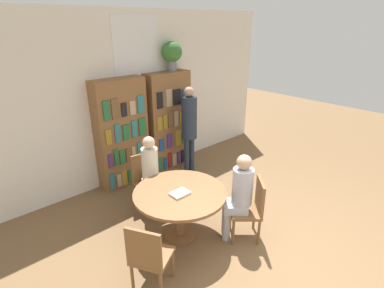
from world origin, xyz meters
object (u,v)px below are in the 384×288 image
(bookshelf_right, at_px, (168,122))
(seated_reader_left, at_px, (152,171))
(bookshelf_left, at_px, (122,134))
(reading_table, at_px, (180,199))
(seated_reader_right, at_px, (239,192))
(chair_far_side, at_px, (251,207))
(flower_vase, at_px, (172,53))
(chair_near_camera, at_px, (149,255))
(chair_left_side, at_px, (147,178))
(librarian_standing, at_px, (189,122))

(bookshelf_right, distance_m, seated_reader_left, 1.61)
(bookshelf_left, distance_m, reading_table, 1.90)
(reading_table, xyz_separation_m, seated_reader_right, (0.57, -0.53, 0.11))
(seated_reader_left, bearing_deg, bookshelf_left, -90.74)
(chair_far_side, height_order, seated_reader_right, seated_reader_right)
(flower_vase, height_order, seated_reader_left, flower_vase)
(chair_near_camera, relative_size, chair_left_side, 1.00)
(bookshelf_right, height_order, seated_reader_left, bookshelf_right)
(bookshelf_left, bearing_deg, chair_left_side, -97.48)
(flower_vase, bearing_deg, seated_reader_left, -140.43)
(reading_table, relative_size, chair_far_side, 1.41)
(flower_vase, distance_m, chair_far_side, 3.14)
(chair_near_camera, bearing_deg, flower_vase, 106.73)
(reading_table, distance_m, librarian_standing, 1.97)
(chair_far_side, bearing_deg, librarian_standing, 24.29)
(flower_vase, height_order, chair_far_side, flower_vase)
(bookshelf_left, height_order, reading_table, bookshelf_left)
(librarian_standing, bearing_deg, bookshelf_right, 101.61)
(bookshelf_right, relative_size, seated_reader_right, 1.55)
(flower_vase, height_order, chair_left_side, flower_vase)
(reading_table, bearing_deg, chair_far_side, -42.59)
(chair_near_camera, bearing_deg, reading_table, 90.00)
(seated_reader_left, bearing_deg, reading_table, 90.00)
(seated_reader_left, bearing_deg, bookshelf_right, -130.85)
(flower_vase, xyz_separation_m, librarian_standing, (-0.03, -0.51, -1.21))
(chair_near_camera, relative_size, seated_reader_right, 0.70)
(librarian_standing, bearing_deg, bookshelf_left, 156.22)
(bookshelf_left, height_order, chair_left_side, bookshelf_left)
(chair_far_side, bearing_deg, flower_vase, 27.11)
(bookshelf_right, xyz_separation_m, chair_near_camera, (-2.10, -2.32, -0.47))
(seated_reader_left, height_order, librarian_standing, librarian_standing)
(reading_table, bearing_deg, flower_vase, 52.97)
(seated_reader_right, bearing_deg, bookshelf_left, 50.89)
(chair_far_side, relative_size, seated_reader_right, 0.70)
(chair_far_side, relative_size, seated_reader_left, 0.71)
(chair_far_side, distance_m, seated_reader_right, 0.29)
(chair_near_camera, distance_m, seated_reader_right, 1.43)
(bookshelf_left, xyz_separation_m, chair_near_camera, (-1.06, -2.32, -0.47))
(flower_vase, bearing_deg, librarian_standing, -93.72)
(flower_vase, xyz_separation_m, chair_far_side, (-0.69, -2.50, -1.76))
(bookshelf_right, relative_size, reading_table, 1.55)
(chair_left_side, xyz_separation_m, chair_far_side, (0.59, -1.60, 0.00))
(chair_left_side, xyz_separation_m, seated_reader_right, (0.46, -1.48, 0.22))
(flower_vase, bearing_deg, chair_far_side, -105.48)
(reading_table, bearing_deg, bookshelf_right, 55.67)
(flower_vase, bearing_deg, bookshelf_left, -179.78)
(bookshelf_right, bearing_deg, bookshelf_left, -180.00)
(chair_near_camera, distance_m, chair_left_side, 1.71)
(chair_far_side, bearing_deg, chair_left_side, 63.00)
(chair_near_camera, xyz_separation_m, seated_reader_left, (0.92, 1.24, 0.21))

